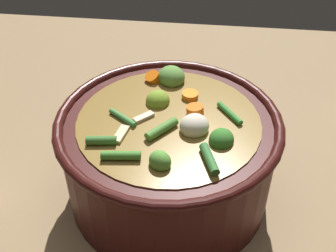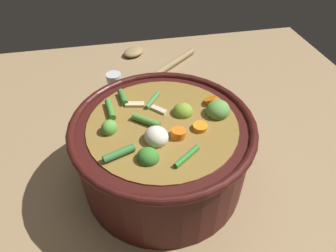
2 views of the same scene
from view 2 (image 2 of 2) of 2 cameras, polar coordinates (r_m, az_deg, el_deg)
ground_plane at (r=0.56m, az=-0.90°, el=-9.59°), size 1.10×1.10×0.00m
cooking_pot at (r=0.50m, az=-0.96°, el=-4.58°), size 0.29×0.29×0.15m
wooden_spoon at (r=0.87m, az=-3.26°, el=12.50°), size 0.22×0.22×0.02m
salt_shaker at (r=0.72m, az=-10.04°, el=7.33°), size 0.03×0.03×0.07m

